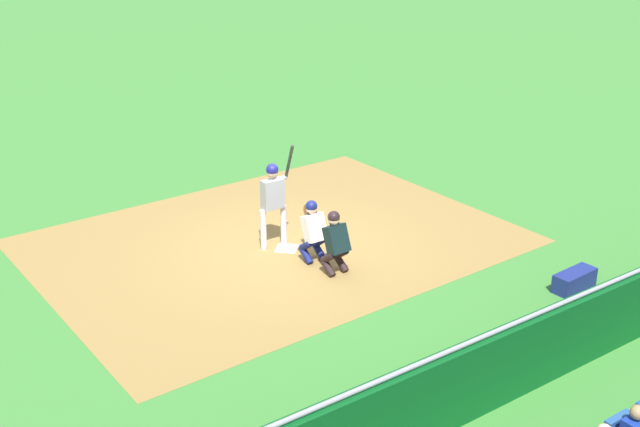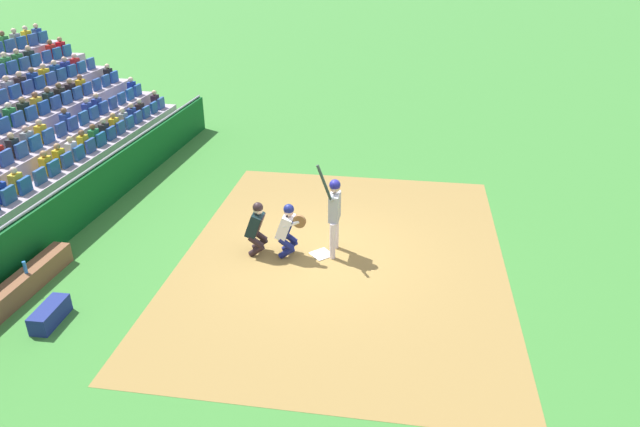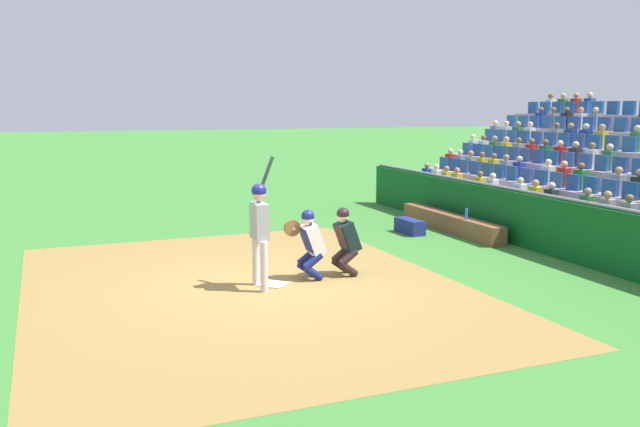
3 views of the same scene
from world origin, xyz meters
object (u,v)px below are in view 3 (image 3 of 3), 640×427
Objects in this scene: batter_at_plate at (259,223)px; equipment_duffel_bag at (410,226)px; water_bottle_on_bench at (466,214)px; home_plate_marker at (273,284)px; catcher_crouching at (309,240)px; dugout_bench at (450,223)px; home_plate_umpire at (345,238)px.

equipment_duffel_bag is (3.59, -4.84, -0.97)m from batter_at_plate.
batter_at_plate is 8.56× the size of water_bottle_on_bench.
equipment_duffel_bag is (3.46, -4.58, 0.16)m from home_plate_marker.
batter_at_plate is at bearing 114.72° from water_bottle_on_bench.
dugout_bench is (3.22, -4.94, -0.50)m from catcher_crouching.
home_plate_marker is at bearing 114.60° from water_bottle_on_bench.
dugout_bench is (3.37, -5.68, 0.20)m from home_plate_marker.
home_plate_umpire is at bearing -83.03° from home_plate_marker.
catcher_crouching is at bearing 116.42° from water_bottle_on_bench.
batter_at_plate reaches higher than equipment_duffel_bag.
batter_at_plate is at bearing 120.55° from dugout_bench.
home_plate_umpire is 0.31× the size of dugout_bench.
catcher_crouching is 0.31× the size of dugout_bench.
dugout_bench reaches higher than home_plate_marker.
home_plate_umpire is at bearing -79.68° from batter_at_plate.
home_plate_umpire is at bearing 133.22° from equipment_duffel_bag.
equipment_duffel_bag is (0.88, 1.06, -0.39)m from water_bottle_on_bench.
home_plate_umpire is at bearing -87.74° from catcher_crouching.
catcher_crouching is 1.41× the size of equipment_duffel_bag.
water_bottle_on_bench is at bearing -63.58° from catcher_crouching.
batter_at_plate is 1.74× the size of home_plate_umpire.
home_plate_marker is at bearing 96.97° from home_plate_umpire.
home_plate_marker is 1.63m from home_plate_umpire.
home_plate_umpire is 1.40× the size of equipment_duffel_bag.
dugout_bench is at bearing -56.85° from catcher_crouching.
dugout_bench reaches higher than equipment_duffel_bag.
equipment_duffel_bag is at bearing -49.23° from catcher_crouching.
batter_at_plate is at bearing 117.29° from home_plate_marker.
water_bottle_on_bench is (2.58, -5.64, 0.56)m from home_plate_marker.
batter_at_plate is 6.97m from dugout_bench.
dugout_bench is 0.87m from water_bottle_on_bench.
batter_at_plate reaches higher than home_plate_marker.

